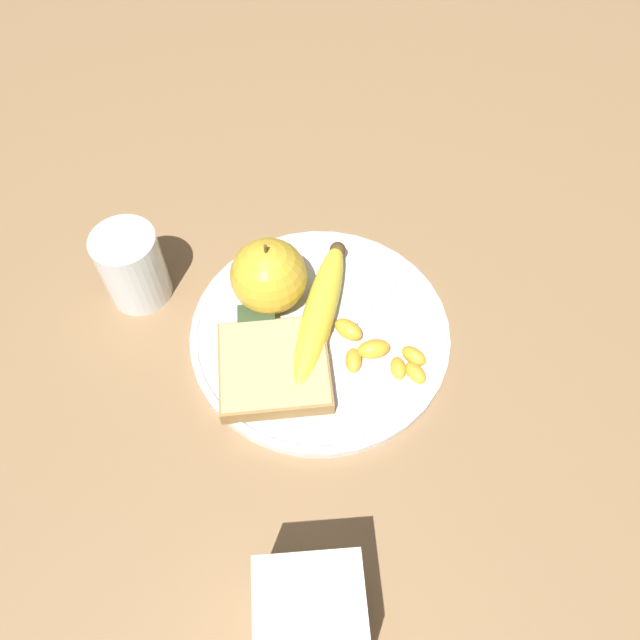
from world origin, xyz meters
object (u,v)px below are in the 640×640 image
(bread_slice, at_px, (274,368))
(fork, at_px, (333,340))
(condiment_caddy, at_px, (311,620))
(apple, at_px, (269,276))
(jam_packet, at_px, (257,322))
(plate, at_px, (320,332))
(banana, at_px, (320,312))
(juice_glass, at_px, (133,268))

(bread_slice, relative_size, fork, 0.79)
(bread_slice, xyz_separation_m, condiment_caddy, (-0.02, 0.24, 0.02))
(apple, xyz_separation_m, jam_packet, (0.02, 0.04, -0.03))
(plate, height_order, banana, banana)
(banana, distance_m, jam_packet, 0.07)
(jam_packet, bearing_deg, banana, -176.40)
(bread_slice, distance_m, fork, 0.07)
(apple, bearing_deg, plate, 138.02)
(apple, relative_size, condiment_caddy, 1.00)
(juice_glass, distance_m, fork, 0.23)
(jam_packet, bearing_deg, condiment_caddy, 97.26)
(banana, distance_m, condiment_caddy, 0.30)
(fork, bearing_deg, jam_packet, -59.96)
(bread_slice, bearing_deg, fork, -152.31)
(apple, xyz_separation_m, bread_slice, (-0.00, 0.09, -0.03))
(bread_slice, distance_m, condiment_caddy, 0.24)
(juice_glass, height_order, apple, apple)
(condiment_caddy, bearing_deg, bread_slice, -84.94)
(plate, xyz_separation_m, juice_glass, (0.20, -0.07, 0.03))
(condiment_caddy, bearing_deg, apple, -86.25)
(apple, xyz_separation_m, condiment_caddy, (-0.02, 0.33, -0.01))
(juice_glass, height_order, bread_slice, juice_glass)
(apple, distance_m, bread_slice, 0.10)
(juice_glass, distance_m, banana, 0.21)
(fork, bearing_deg, bread_slice, -16.02)
(juice_glass, distance_m, jam_packet, 0.15)
(juice_glass, height_order, condiment_caddy, same)
(banana, bearing_deg, bread_slice, 49.66)
(apple, bearing_deg, banana, 147.78)
(plate, relative_size, banana, 1.46)
(plate, bearing_deg, juice_glass, -20.92)
(fork, bearing_deg, condiment_caddy, 37.42)
(apple, distance_m, fork, 0.10)
(apple, height_order, condiment_caddy, apple)
(bread_slice, relative_size, condiment_caddy, 1.25)
(juice_glass, height_order, jam_packet, juice_glass)
(apple, height_order, jam_packet, apple)
(juice_glass, xyz_separation_m, fork, (-0.21, 0.09, -0.03))
(fork, height_order, jam_packet, jam_packet)
(bread_slice, bearing_deg, jam_packet, -73.78)
(juice_glass, relative_size, jam_packet, 2.29)
(bread_slice, bearing_deg, apple, -89.60)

